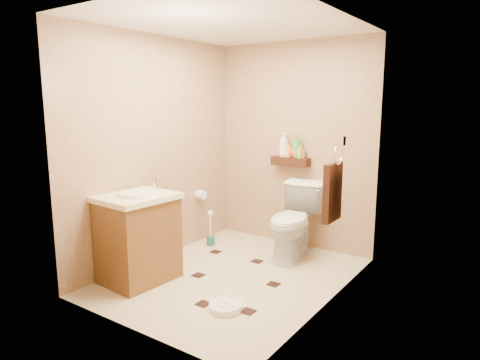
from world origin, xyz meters
The scene contains 19 objects.
ground centered at (0.00, 0.00, 0.00)m, with size 2.50×2.50×0.00m, color #C0B38C.
wall_back centered at (0.00, 1.25, 1.20)m, with size 2.00×0.04×2.40m, color tan.
wall_front centered at (0.00, -1.25, 1.20)m, with size 2.00×0.04×2.40m, color tan.
wall_left centered at (-1.00, 0.00, 1.20)m, with size 0.04×2.50×2.40m, color tan.
wall_right centered at (1.00, 0.00, 1.20)m, with size 0.04×2.50×2.40m, color tan.
ceiling centered at (0.00, 0.00, 2.40)m, with size 2.00×2.50×0.02m, color silver.
wall_shelf centered at (0.00, 1.17, 1.02)m, with size 0.46×0.14×0.10m, color #351A0E.
floor_accents centered at (0.03, -0.05, 0.00)m, with size 1.21×1.21×0.01m.
toilet centered at (0.24, 0.83, 0.41)m, with size 0.46×0.81×0.83m, color white.
vanity centered at (-0.70, -0.58, 0.44)m, with size 0.61×0.73×0.98m.
bathroom_scale centered at (0.36, -0.60, 0.03)m, with size 0.31×0.31×0.06m.
toilet_brush centered at (-0.77, 0.62, 0.15)m, with size 0.10×0.10×0.43m.
towel_ring centered at (0.91, 0.25, 0.95)m, with size 0.12×0.30×0.76m.
toilet_paper centered at (-0.94, 0.65, 0.60)m, with size 0.12×0.11×0.12m.
bottle_a centered at (-0.09, 1.17, 1.21)m, with size 0.11×0.11×0.29m, color white.
bottle_b centered at (-0.02, 1.17, 1.15)m, with size 0.07×0.07×0.15m, color yellow.
bottle_c centered at (0.05, 1.17, 1.14)m, with size 0.12×0.12×0.15m, color red.
bottle_d centered at (0.08, 1.17, 1.20)m, with size 0.10×0.10×0.27m, color green.
bottle_e centered at (0.12, 1.17, 1.16)m, with size 0.08×0.08×0.17m, color gold.
Camera 1 is at (2.33, -3.26, 1.71)m, focal length 32.00 mm.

